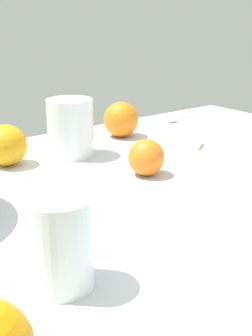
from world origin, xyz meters
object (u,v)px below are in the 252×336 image
loose_orange_1 (121,120)px  loose_orange_4 (146,157)px  second_glass (70,131)px  loose_orange_3 (6,145)px  juice_glass (61,247)px  spoon (178,119)px

loose_orange_1 → loose_orange_4: 27.15cm
second_glass → loose_orange_3: (-13.16, 2.02, -1.26)cm
loose_orange_3 → loose_orange_4: bearing=-49.0°
juice_glass → second_glass: second_glass is taller
loose_orange_3 → loose_orange_4: (17.96, -20.65, -0.65)cm
loose_orange_1 → spoon: (22.42, 3.73, -3.70)cm
spoon → loose_orange_1: bearing=-170.6°
loose_orange_4 → spoon: loose_orange_4 is taller
second_glass → loose_orange_1: second_glass is taller
loose_orange_3 → loose_orange_4: loose_orange_3 is taller
juice_glass → loose_orange_4: bearing=35.9°
loose_orange_1 → spoon: bearing=9.4°
loose_orange_4 → spoon: (34.71, 27.93, -2.92)cm
loose_orange_4 → juice_glass: bearing=-144.1°
second_glass → loose_orange_4: second_glass is taller
second_glass → spoon: second_glass is taller
juice_glass → second_glass: size_ratio=0.88×
loose_orange_3 → loose_orange_1: bearing=6.7°
spoon → loose_orange_4: bearing=-141.2°
second_glass → spoon: bearing=13.2°
loose_orange_1 → loose_orange_3: loose_orange_1 is taller
juice_glass → loose_orange_1: (42.31, 45.93, -0.59)cm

